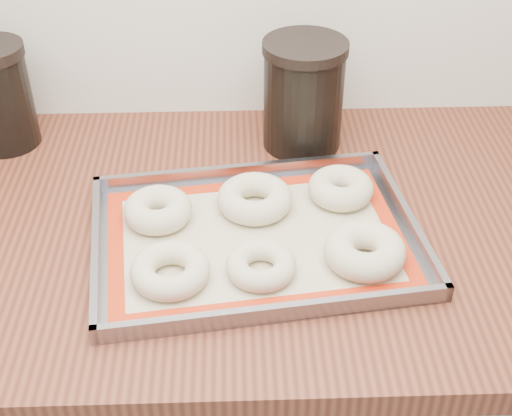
{
  "coord_description": "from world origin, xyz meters",
  "views": [
    {
      "loc": [
        0.17,
        0.83,
        1.55
      ],
      "look_at": [
        0.19,
        1.62,
        0.96
      ],
      "focal_mm": 50.0,
      "sensor_mm": 36.0,
      "label": 1
    }
  ],
  "objects_px": {
    "bagel_back_mid": "(255,199)",
    "canister_right": "(303,95)",
    "baking_tray": "(256,238)",
    "bagel_front_right": "(365,251)",
    "bagel_back_right": "(341,188)",
    "bagel_back_left": "(158,210)",
    "bagel_front_left": "(170,270)",
    "bagel_front_mid": "(261,265)"
  },
  "relations": [
    {
      "from": "bagel_front_left",
      "to": "bagel_front_right",
      "type": "relative_size",
      "value": 0.95
    },
    {
      "from": "bagel_back_mid",
      "to": "bagel_back_right",
      "type": "xyz_separation_m",
      "value": [
        0.13,
        0.02,
        0.0
      ]
    },
    {
      "from": "bagel_back_mid",
      "to": "bagel_back_right",
      "type": "height_order",
      "value": "same"
    },
    {
      "from": "bagel_back_right",
      "to": "bagel_front_right",
      "type": "bearing_deg",
      "value": -85.05
    },
    {
      "from": "baking_tray",
      "to": "bagel_front_right",
      "type": "relative_size",
      "value": 4.45
    },
    {
      "from": "canister_right",
      "to": "bagel_front_right",
      "type": "bearing_deg",
      "value": -79.7
    },
    {
      "from": "bagel_front_mid",
      "to": "bagel_back_right",
      "type": "distance_m",
      "value": 0.21
    },
    {
      "from": "bagel_front_right",
      "to": "bagel_back_left",
      "type": "height_order",
      "value": "bagel_front_right"
    },
    {
      "from": "bagel_front_right",
      "to": "bagel_back_mid",
      "type": "bearing_deg",
      "value": 138.71
    },
    {
      "from": "bagel_front_left",
      "to": "bagel_front_right",
      "type": "distance_m",
      "value": 0.26
    },
    {
      "from": "bagel_back_right",
      "to": "bagel_front_mid",
      "type": "bearing_deg",
      "value": -127.32
    },
    {
      "from": "bagel_front_right",
      "to": "bagel_back_left",
      "type": "distance_m",
      "value": 0.31
    },
    {
      "from": "baking_tray",
      "to": "bagel_back_left",
      "type": "bearing_deg",
      "value": 161.17
    },
    {
      "from": "bagel_front_left",
      "to": "bagel_back_left",
      "type": "xyz_separation_m",
      "value": [
        -0.03,
        0.13,
        0.0
      ]
    },
    {
      "from": "baking_tray",
      "to": "bagel_back_mid",
      "type": "bearing_deg",
      "value": 89.54
    },
    {
      "from": "bagel_back_right",
      "to": "canister_right",
      "type": "xyz_separation_m",
      "value": [
        -0.05,
        0.17,
        0.07
      ]
    },
    {
      "from": "bagel_front_right",
      "to": "bagel_back_right",
      "type": "height_order",
      "value": "bagel_front_right"
    },
    {
      "from": "bagel_back_mid",
      "to": "canister_right",
      "type": "bearing_deg",
      "value": 65.64
    },
    {
      "from": "bagel_front_mid",
      "to": "bagel_front_right",
      "type": "xyz_separation_m",
      "value": [
        0.14,
        0.02,
        0.01
      ]
    },
    {
      "from": "bagel_front_left",
      "to": "bagel_front_right",
      "type": "bearing_deg",
      "value": 5.74
    },
    {
      "from": "bagel_back_left",
      "to": "bagel_back_mid",
      "type": "xyz_separation_m",
      "value": [
        0.14,
        0.02,
        -0.0
      ]
    },
    {
      "from": "baking_tray",
      "to": "bagel_back_right",
      "type": "relative_size",
      "value": 4.99
    },
    {
      "from": "bagel_front_left",
      "to": "bagel_back_left",
      "type": "height_order",
      "value": "bagel_back_left"
    },
    {
      "from": "baking_tray",
      "to": "canister_right",
      "type": "height_order",
      "value": "canister_right"
    },
    {
      "from": "bagel_back_mid",
      "to": "canister_right",
      "type": "height_order",
      "value": "canister_right"
    },
    {
      "from": "bagel_front_left",
      "to": "bagel_back_left",
      "type": "bearing_deg",
      "value": 101.23
    },
    {
      "from": "canister_right",
      "to": "baking_tray",
      "type": "bearing_deg",
      "value": -108.36
    },
    {
      "from": "bagel_front_left",
      "to": "canister_right",
      "type": "xyz_separation_m",
      "value": [
        0.2,
        0.35,
        0.07
      ]
    },
    {
      "from": "canister_right",
      "to": "bagel_front_left",
      "type": "bearing_deg",
      "value": -120.5
    },
    {
      "from": "bagel_back_left",
      "to": "bagel_back_mid",
      "type": "bearing_deg",
      "value": 9.31
    },
    {
      "from": "bagel_back_right",
      "to": "bagel_back_left",
      "type": "bearing_deg",
      "value": -170.56
    },
    {
      "from": "bagel_front_right",
      "to": "bagel_back_mid",
      "type": "relative_size",
      "value": 0.99
    },
    {
      "from": "bagel_front_left",
      "to": "canister_right",
      "type": "distance_m",
      "value": 0.41
    },
    {
      "from": "bagel_back_left",
      "to": "bagel_back_right",
      "type": "xyz_separation_m",
      "value": [
        0.28,
        0.05,
        0.0
      ]
    },
    {
      "from": "baking_tray",
      "to": "bagel_front_mid",
      "type": "xyz_separation_m",
      "value": [
        0.0,
        -0.07,
        0.01
      ]
    },
    {
      "from": "baking_tray",
      "to": "bagel_front_left",
      "type": "relative_size",
      "value": 4.69
    },
    {
      "from": "bagel_front_mid",
      "to": "bagel_back_left",
      "type": "height_order",
      "value": "bagel_back_left"
    },
    {
      "from": "bagel_front_right",
      "to": "canister_right",
      "type": "distance_m",
      "value": 0.33
    },
    {
      "from": "bagel_front_left",
      "to": "bagel_back_mid",
      "type": "height_order",
      "value": "bagel_back_mid"
    },
    {
      "from": "bagel_front_left",
      "to": "bagel_front_mid",
      "type": "distance_m",
      "value": 0.12
    },
    {
      "from": "baking_tray",
      "to": "bagel_back_mid",
      "type": "xyz_separation_m",
      "value": [
        0.0,
        0.07,
        0.02
      ]
    },
    {
      "from": "bagel_front_right",
      "to": "bagel_back_left",
      "type": "xyz_separation_m",
      "value": [
        -0.29,
        0.1,
        -0.0
      ]
    }
  ]
}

